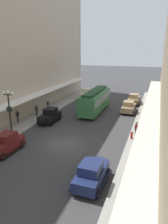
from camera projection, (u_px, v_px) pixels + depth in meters
name	position (u px, v px, depth m)	size (l,w,h in m)	color
ground_plane	(65.00, 144.00, 22.48)	(200.00, 200.00, 0.00)	#38383A
sidewalk_left	(5.00, 135.00, 24.78)	(3.00, 60.00, 0.15)	#99968E
sidewalk_right	(139.00, 155.00, 20.13)	(3.00, 60.00, 0.15)	#99968E
parked_car_0	(92.00, 173.00, 15.63)	(2.20, 4.28, 1.84)	#19234C
parked_car_1	(50.00, 115.00, 29.01)	(2.16, 4.27, 1.84)	black
parked_car_2	(129.00, 107.00, 33.11)	(2.18, 4.28, 1.84)	#997F5B
parked_car_3	(134.00, 99.00, 38.28)	(2.19, 4.28, 1.84)	#997F5B
parked_car_4	(5.00, 143.00, 20.58)	(2.25, 4.30, 1.84)	#591919
parked_car_5	(87.00, 93.00, 42.90)	(2.30, 4.32, 1.84)	beige
streetcar	(95.00, 100.00, 33.23)	(2.53, 9.60, 3.46)	#33723F
lamp_post_with_clock	(10.00, 112.00, 23.43)	(1.42, 0.44, 5.16)	black
fire_hydrant	(132.00, 135.00, 23.39)	(0.24, 0.24, 0.82)	#B21E19
pedestrian_0	(152.00, 115.00, 28.61)	(0.36, 0.28, 1.67)	slate
pedestrian_1	(37.00, 110.00, 30.95)	(0.36, 0.28, 1.67)	#2D2D33
pedestrian_2	(146.00, 110.00, 30.91)	(0.36, 0.28, 1.67)	#2D2D33
pedestrian_3	(136.00, 130.00, 23.71)	(0.36, 0.28, 1.67)	#4C4238
pedestrian_4	(18.00, 116.00, 28.28)	(0.36, 0.28, 1.67)	#2D2D33
pedestrian_5	(48.00, 105.00, 33.76)	(0.36, 0.24, 1.64)	slate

